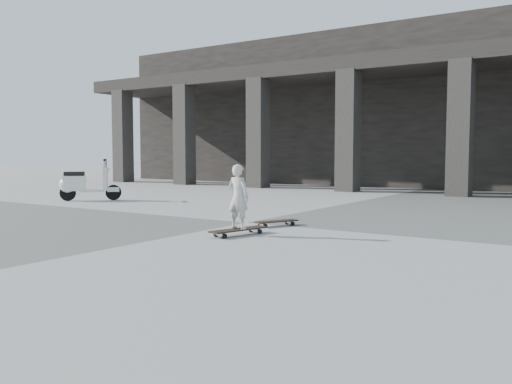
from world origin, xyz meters
The scene contains 6 objects.
ground centered at (0.00, 0.00, 0.00)m, with size 90.00×90.00×0.00m, color #535350.
colonnade centered at (0.00, 13.77, 3.03)m, with size 28.00×8.82×6.00m.
longboard centered at (0.76, -1.33, 0.08)m, with size 0.48×1.05×0.10m.
skateboard_spare centered at (0.71, -0.09, 0.07)m, with size 0.53×0.82×0.10m.
child centered at (0.76, -1.33, 0.61)m, with size 0.37×0.24×1.01m, color beige.
scooter centered at (-6.34, 1.29, 0.44)m, with size 1.23×1.25×1.12m.
Camera 1 is at (5.65, -8.16, 1.30)m, focal length 38.00 mm.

